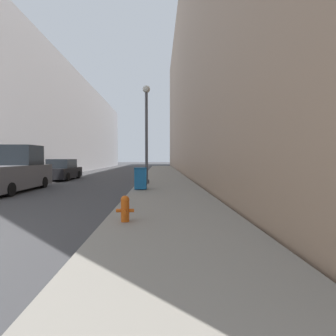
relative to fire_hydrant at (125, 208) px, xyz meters
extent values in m
cube|color=gray|center=(1.29, 15.84, -0.41)|extent=(3.71, 60.00, 0.14)
cube|color=#BCBCC1|center=(-14.72, 23.84, 5.48)|extent=(12.00, 60.00, 11.92)
cube|color=#9E7F66|center=(9.25, 23.84, 10.39)|extent=(12.00, 60.00, 21.75)
cylinder|color=#D15614|center=(0.00, 0.01, -0.09)|extent=(0.21, 0.21, 0.51)
sphere|color=#D15614|center=(0.00, 0.01, 0.20)|extent=(0.22, 0.22, 0.22)
cylinder|color=#D15614|center=(0.00, 0.01, 0.27)|extent=(0.06, 0.06, 0.05)
cylinder|color=#D15614|center=(0.00, -0.16, -0.06)|extent=(0.11, 0.12, 0.11)
cylinder|color=#D15614|center=(-0.17, 0.01, -0.06)|extent=(0.12, 0.09, 0.09)
cylinder|color=#D15614|center=(0.17, 0.01, -0.06)|extent=(0.12, 0.09, 0.09)
cube|color=#19609E|center=(-0.09, 6.79, 0.19)|extent=(0.60, 0.66, 1.01)
cube|color=navy|center=(-0.09, 6.79, 0.73)|extent=(0.62, 0.68, 0.08)
cylinder|color=black|center=(-0.35, 7.07, -0.27)|extent=(0.05, 0.16, 0.16)
cylinder|color=black|center=(0.17, 7.07, -0.27)|extent=(0.05, 0.16, 0.16)
cylinder|color=#4C4C51|center=(0.06, 9.87, -0.22)|extent=(0.33, 0.33, 0.25)
cylinder|color=#4C4C51|center=(0.06, 9.87, 2.51)|extent=(0.18, 0.18, 5.70)
sphere|color=silver|center=(0.06, 9.87, 5.54)|extent=(0.46, 0.46, 0.46)
cube|color=slate|center=(-6.86, 7.12, 0.28)|extent=(2.05, 5.57, 1.18)
cube|color=black|center=(-6.86, 8.10, 1.42)|extent=(1.89, 1.78, 1.09)
cylinder|color=black|center=(-7.81, 8.85, -0.16)|extent=(0.24, 0.64, 0.64)
cylinder|color=black|center=(-5.90, 8.85, -0.16)|extent=(0.24, 0.64, 0.64)
cylinder|color=black|center=(-5.90, 5.40, -0.16)|extent=(0.24, 0.64, 0.64)
cube|color=black|center=(-6.93, 14.58, 0.07)|extent=(1.85, 4.47, 0.79)
cube|color=#1E2328|center=(-6.93, 14.58, 0.82)|extent=(1.63, 2.32, 0.70)
cylinder|color=black|center=(-7.78, 15.92, -0.16)|extent=(0.24, 0.64, 0.64)
cylinder|color=black|center=(-6.07, 15.92, -0.16)|extent=(0.24, 0.64, 0.64)
cylinder|color=black|center=(-7.78, 13.23, -0.16)|extent=(0.24, 0.64, 0.64)
cylinder|color=black|center=(-6.07, 13.23, -0.16)|extent=(0.24, 0.64, 0.64)
camera|label=1|loc=(0.88, -6.62, 1.27)|focal=28.00mm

